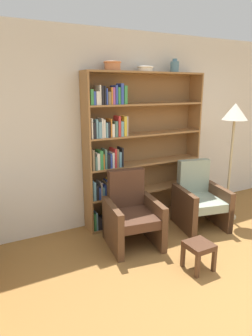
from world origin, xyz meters
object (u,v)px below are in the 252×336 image
(bowl_copper, at_px, (145,69))
(bookshelf, at_px, (133,150))
(armchair_leather, at_px, (132,215))
(vase_tall, at_px, (175,67))
(floor_lamp, at_px, (234,121))
(armchair_cushioned, at_px, (199,199))
(bowl_stoneware, at_px, (112,65))
(footstool, at_px, (199,249))

(bowl_copper, bearing_deg, bookshelf, 175.26)
(armchair_leather, bearing_deg, bookshelf, -111.61)
(vase_tall, bearing_deg, floor_lamp, -41.27)
(floor_lamp, bearing_deg, vase_tall, 138.73)
(bowl_copper, height_order, armchair_cushioned, bowl_copper)
(bowl_stoneware, bearing_deg, bowl_copper, 0.00)
(bowl_copper, height_order, footstool, bowl_copper)
(bowl_copper, distance_m, floor_lamp, 1.50)
(vase_tall, bearing_deg, footstool, -114.80)
(vase_tall, height_order, floor_lamp, vase_tall)
(bookshelf, xyz_separation_m, armchair_cushioned, (0.78, -0.62, -0.70))
(bookshelf, xyz_separation_m, footstool, (0.01, -1.49, -0.85))
(bowl_stoneware, relative_size, floor_lamp, 0.13)
(armchair_cushioned, xyz_separation_m, floor_lamp, (0.58, 0.01, 1.12))
(bookshelf, distance_m, bowl_stoneware, 1.21)
(armchair_leather, xyz_separation_m, footstool, (0.37, -0.87, -0.15))
(bowl_stoneware, distance_m, bowl_copper, 0.51)
(armchair_leather, xyz_separation_m, armchair_cushioned, (1.14, -0.00, 0.00))
(vase_tall, height_order, armchair_leather, vase_tall)
(vase_tall, height_order, footstool, vase_tall)
(bowl_copper, height_order, vase_tall, vase_tall)
(bookshelf, bearing_deg, armchair_cushioned, -38.44)
(vase_tall, distance_m, armchair_cushioned, 1.98)
(armchair_leather, height_order, armchair_cushioned, same)
(armchair_cushioned, bearing_deg, armchair_leather, 11.92)
(bookshelf, distance_m, vase_tall, 1.37)
(armchair_leather, relative_size, armchair_cushioned, 1.00)
(armchair_leather, xyz_separation_m, floor_lamp, (1.72, 0.01, 1.12))
(bookshelf, height_order, vase_tall, vase_tall)
(bookshelf, xyz_separation_m, bowl_stoneware, (-0.32, -0.02, 1.17))
(armchair_cushioned, distance_m, footstool, 1.17)
(bookshelf, bearing_deg, floor_lamp, -24.04)
(floor_lamp, distance_m, footstool, 2.05)
(bookshelf, relative_size, bowl_stoneware, 9.36)
(bowl_stoneware, height_order, floor_lamp, bowl_stoneware)
(bowl_copper, bearing_deg, footstool, -96.92)
(floor_lamp, bearing_deg, bowl_stoneware, 160.62)
(floor_lamp, xyz_separation_m, footstool, (-1.35, -0.88, -1.27))
(bookshelf, distance_m, armchair_leather, 1.00)
(bookshelf, bearing_deg, footstool, -89.74)
(bookshelf, relative_size, armchair_leather, 2.32)
(armchair_leather, distance_m, armchair_cushioned, 1.14)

